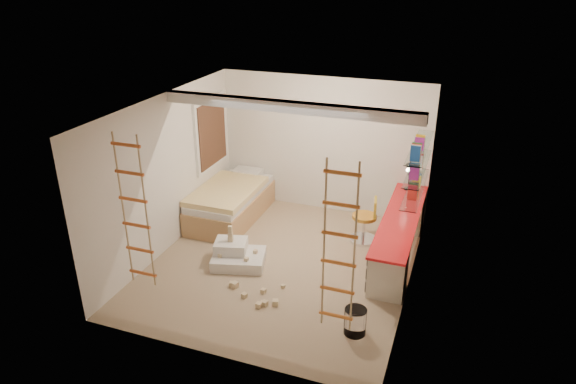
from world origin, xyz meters
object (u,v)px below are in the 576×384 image
at_px(swivel_chair, 365,226).
at_px(play_platform, 237,255).
at_px(desk, 399,235).
at_px(bed, 231,202).

xyz_separation_m(swivel_chair, play_platform, (-1.78, -1.42, -0.16)).
bearing_deg(play_platform, desk, 24.06).
height_order(swivel_chair, play_platform, swivel_chair).
distance_m(desk, swivel_chair, 0.72).
distance_m(desk, bed, 3.22).
xyz_separation_m(desk, swivel_chair, (-0.63, 0.35, -0.11)).
bearing_deg(swivel_chair, desk, -28.97).
relative_size(desk, bed, 1.40).
xyz_separation_m(bed, swivel_chair, (2.57, -0.02, -0.03)).
height_order(bed, swivel_chair, swivel_chair).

